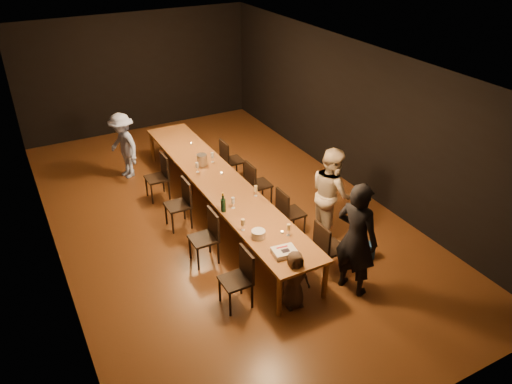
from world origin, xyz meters
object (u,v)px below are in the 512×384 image
woman_tan (331,193)px  plate_stack (258,234)px  chair_left_0 (235,280)px  ice_bucket (202,160)px  birthday_cake (284,252)px  champagne_bottle (223,202)px  chair_left_1 (203,238)px  chair_right_0 (331,247)px  woman_birthday (356,239)px  chair_right_3 (233,160)px  chair_left_2 (178,205)px  chair_right_2 (259,184)px  chair_right_1 (291,212)px  chair_left_3 (157,178)px  child (294,280)px  man_blue (123,146)px  table (219,183)px

woman_tan → plate_stack: (-1.68, -0.44, -0.05)m
chair_left_0 → woman_tan: (2.30, 0.88, 0.39)m
ice_bucket → chair_left_0: bearing=-104.6°
birthday_cake → woman_tan: bearing=40.3°
woman_tan → champagne_bottle: (-1.84, 0.51, 0.07)m
chair_left_0 → chair_left_1: 1.20m
chair_right_0 → woman_birthday: woman_birthday is taller
chair_right_3 → chair_left_2: size_ratio=1.00×
chair_right_2 → chair_left_2: 1.70m
chair_left_1 → ice_bucket: ice_bucket is taller
woman_birthday → chair_right_2: bearing=-18.8°
chair_right_1 → chair_left_3: (-1.70, 2.40, 0.00)m
chair_right_1 → child: child is taller
birthday_cake → champagne_bottle: champagne_bottle is taller
child → ice_bucket: ice_bucket is taller
man_blue → birthday_cake: size_ratio=3.87×
chair_right_0 → chair_left_2: same height
chair_left_3 → child: size_ratio=0.98×
chair_left_0 → woman_birthday: 1.88m
champagne_bottle → chair_left_0: bearing=-108.5°
chair_right_1 → chair_left_3: same height
chair_left_2 → champagne_bottle: 1.21m
man_blue → child: (1.06, -5.25, -0.25)m
chair_right_3 → chair_left_0: (-1.70, -3.60, 0.00)m
woman_tan → chair_left_3: bearing=50.9°
table → chair_left_0: 2.56m
chair_right_0 → ice_bucket: ice_bucket is taller
chair_left_3 → plate_stack: bearing=-169.0°
chair_right_2 → woman_tan: bearing=21.5°
chair_left_0 → child: bearing=-118.6°
woman_tan → plate_stack: 1.74m
birthday_cake → ice_bucket: (0.07, 3.28, 0.07)m
chair_right_2 → birthday_cake: 2.71m
child → plate_stack: size_ratio=4.34×
birthday_cake → child: bearing=-81.7°
woman_tan → chair_left_0: bearing=121.6°
plate_stack → ice_bucket: ice_bucket is taller
chair_right_1 → chair_right_3: same height
chair_right_0 → chair_right_2: 2.40m
chair_left_2 → man_blue: man_blue is taller
chair_right_0 → chair_left_3: (-1.70, 3.60, 0.00)m
plate_stack → chair_left_0: bearing=-144.8°
chair_right_0 → chair_left_0: size_ratio=1.00×
chair_left_0 → plate_stack: chair_left_0 is taller
table → chair_left_3: (-0.85, 1.20, -0.24)m
woman_tan → man_blue: woman_tan is taller
chair_left_0 → birthday_cake: chair_left_0 is taller
chair_left_1 → ice_bucket: size_ratio=4.12×
birthday_cake → chair_left_1: bearing=127.2°
table → plate_stack: bearing=-96.8°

